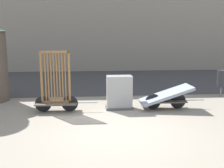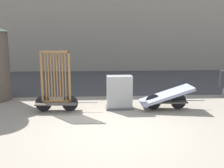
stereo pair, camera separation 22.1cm
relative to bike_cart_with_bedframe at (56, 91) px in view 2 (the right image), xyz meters
The scene contains 6 objects.
ground_plane 2.89m from the bike_cart_with_bedframe, 48.25° to the right, with size 60.00×60.00×0.00m, color gray.
road_strip 6.26m from the bike_cart_with_bedframe, 72.55° to the left, with size 56.00×7.74×0.01m.
bike_cart_with_bedframe is the anchor object (origin of this frame).
bike_cart_with_mattress 3.75m from the bike_cart_with_bedframe, ahead, with size 2.27×0.85×0.83m.
utility_cabinet 2.15m from the bike_cart_with_bedframe, ahead, with size 0.93×0.53×1.16m.
trash_bin 6.84m from the bike_cart_with_bedframe, 14.49° to the left, with size 0.39×0.39×1.09m.
Camera 2 is at (-0.52, -6.56, 2.56)m, focal length 42.00 mm.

